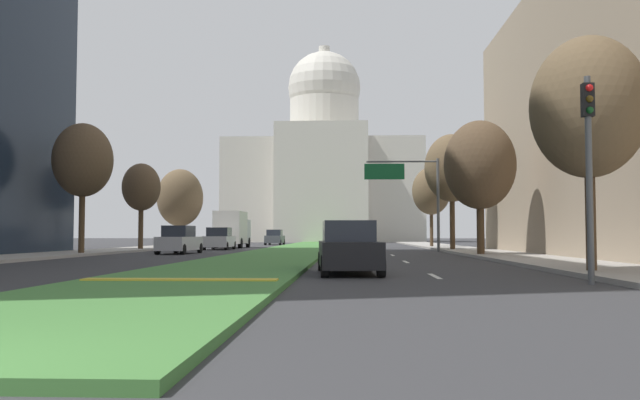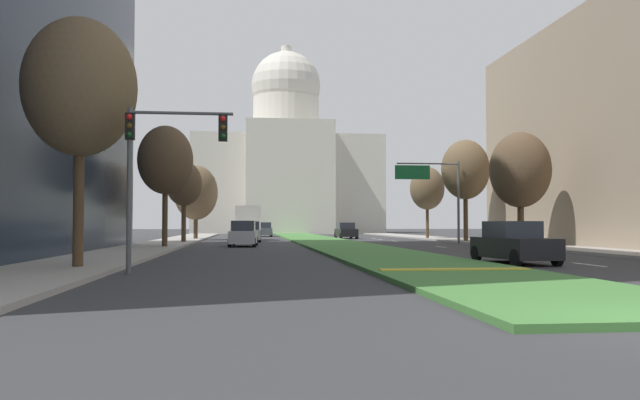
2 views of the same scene
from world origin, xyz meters
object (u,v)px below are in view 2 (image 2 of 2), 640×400
object	(u,v)px
street_tree_right_mid	(520,170)
street_tree_right_distant	(427,188)
street_tree_left_distant	(196,193)
sedan_very_far	(264,230)
sedan_far_horizon	(346,231)
box_truck_delivery	(248,222)
street_tree_right_far	(465,170)
sedan_midblock	(243,234)
street_tree_left_mid	(165,160)
capitol_building	(286,167)
sedan_distant	(249,232)
street_tree_left_far	(184,184)
overhead_guide_sign	(435,185)
street_tree_left_near	(80,88)
traffic_light_near_left	(157,152)
sedan_lead_stopped	(514,244)

from	to	relation	value
street_tree_right_mid	street_tree_right_distant	xyz separation A→B (m)	(0.09, 22.38, 0.02)
street_tree_left_distant	sedan_very_far	xyz separation A→B (m)	(6.89, 15.39, -3.70)
sedan_far_horizon	box_truck_delivery	xyz separation A→B (m)	(-10.16, -5.09, 0.89)
sedan_very_far	street_tree_right_far	bearing A→B (deg)	-58.81
street_tree_right_mid	sedan_midblock	xyz separation A→B (m)	(-17.93, 4.38, -4.22)
street_tree_left_mid	capitol_building	bearing A→B (deg)	80.29
street_tree_left_mid	sedan_distant	bearing A→B (deg)	69.77
street_tree_right_mid	street_tree_right_far	world-z (taller)	street_tree_right_far
street_tree_left_mid	sedan_distant	size ratio (longest dim) A/B	1.70
street_tree_left_far	street_tree_left_distant	distance (m)	10.92
overhead_guide_sign	street_tree_left_far	bearing A→B (deg)	174.11
street_tree_left_distant	sedan_very_far	size ratio (longest dim) A/B	1.56
street_tree_right_distant	box_truck_delivery	distance (m)	18.07
street_tree_right_distant	street_tree_left_mid	bearing A→B (deg)	-136.93
street_tree_left_distant	sedan_very_far	bearing A→B (deg)	65.88
sedan_far_horizon	sedan_very_far	distance (m)	13.89
street_tree_right_mid	street_tree_right_far	distance (m)	11.41
overhead_guide_sign	sedan_distant	bearing A→B (deg)	157.98
street_tree_left_near	sedan_midblock	bearing A→B (deg)	76.89
street_tree_left_mid	street_tree_right_far	distance (m)	25.26
street_tree_right_distant	sedan_distant	world-z (taller)	street_tree_right_distant
street_tree_left_distant	sedan_midblock	distance (m)	18.86
traffic_light_near_left	street_tree_right_far	xyz separation A→B (m)	(20.68, 31.07, 2.21)
sedan_lead_stopped	street_tree_left_mid	bearing A→B (deg)	132.61
street_tree_left_far	sedan_distant	bearing A→B (deg)	37.18
street_tree_left_distant	sedan_far_horizon	distance (m)	16.13
capitol_building	street_tree_right_mid	size ratio (longest dim) A/B	4.22
street_tree_left_near	street_tree_left_far	xyz separation A→B (m)	(0.54, 29.59, -1.41)
sedan_distant	sedan_far_horizon	world-z (taller)	sedan_distant
street_tree_right_distant	sedan_distant	distance (m)	19.49
traffic_light_near_left	sedan_lead_stopped	distance (m)	14.06
street_tree_left_distant	sedan_lead_stopped	world-z (taller)	street_tree_left_distant
street_tree_right_distant	sedan_far_horizon	xyz separation A→B (m)	(-7.56, 4.09, -4.28)
capitol_building	sedan_far_horizon	world-z (taller)	capitol_building
sedan_midblock	box_truck_delivery	size ratio (longest dim) A/B	0.72
traffic_light_near_left	street_tree_left_distant	size ratio (longest dim) A/B	0.73
overhead_guide_sign	street_tree_right_mid	distance (m)	9.79
street_tree_right_far	sedan_far_horizon	world-z (taller)	street_tree_right_far
traffic_light_near_left	sedan_very_far	size ratio (longest dim) A/B	1.13
street_tree_left_mid	box_truck_delivery	world-z (taller)	street_tree_left_mid
traffic_light_near_left	street_tree_left_near	size ratio (longest dim) A/B	0.62
street_tree_left_mid	street_tree_right_distant	distance (m)	31.33
traffic_light_near_left	sedan_very_far	xyz separation A→B (m)	(4.76, 57.37, -2.99)
overhead_guide_sign	sedan_distant	distance (m)	16.20
street_tree_left_near	sedan_distant	size ratio (longest dim) A/B	1.86
street_tree_left_near	street_tree_right_far	xyz separation A→B (m)	(23.42, 29.60, -0.07)
street_tree_left_distant	sedan_far_horizon	bearing A→B (deg)	15.51
traffic_light_near_left	street_tree_right_far	bearing A→B (deg)	56.35
box_truck_delivery	street_tree_left_near	bearing A→B (deg)	-97.99
sedan_lead_stopped	sedan_far_horizon	xyz separation A→B (m)	(-0.22, 42.38, 0.00)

